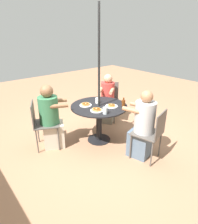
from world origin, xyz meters
TOP-DOWN VIEW (x-y plane):
  - ground_plane at (0.00, 0.00)m, footprint 12.00×12.00m
  - patio_table at (0.00, 0.00)m, footprint 1.06×1.06m
  - umbrella_pole at (0.00, 0.00)m, footprint 0.04×0.04m
  - patio_chair_north at (0.47, 0.95)m, footprint 0.59×0.59m
  - diner_north at (0.39, 0.80)m, footprint 0.51×0.57m
  - patio_chair_east at (-1.03, -0.26)m, footprint 0.53×0.53m
  - diner_east at (-0.86, -0.22)m, footprint 0.53×0.43m
  - patio_chair_south at (0.65, -0.84)m, footprint 0.61×0.61m
  - diner_south at (0.54, -0.70)m, footprint 0.54×0.57m
  - pancake_plate_a at (0.17, 0.19)m, footprint 0.22×0.22m
  - pancake_plate_b at (-0.18, -0.15)m, footprint 0.22×0.22m
  - pancake_plate_c at (-0.16, 0.19)m, footprint 0.22×0.22m
  - syrup_bottle at (-0.30, -0.34)m, footprint 0.09×0.06m
  - coffee_cup at (0.13, -0.06)m, footprint 0.08×0.08m
  - drinking_glass_a at (-0.36, 0.16)m, footprint 0.08×0.08m

SIDE VIEW (x-z plane):
  - ground_plane at x=0.00m, z-range 0.00..0.00m
  - patio_chair_north at x=0.47m, z-range 0.08..0.97m
  - patio_chair_east at x=-1.03m, z-range 0.08..0.97m
  - patio_chair_south at x=0.65m, z-range 0.08..0.97m
  - diner_south at x=0.54m, z-range -0.04..1.09m
  - diner_east at x=-0.86m, z-range -0.05..1.14m
  - diner_north at x=0.39m, z-range -0.05..1.14m
  - patio_table at x=0.00m, z-range 0.21..0.94m
  - pancake_plate_b at x=-0.18m, z-range 0.72..0.77m
  - pancake_plate_a at x=0.17m, z-range 0.72..0.77m
  - pancake_plate_c at x=-0.16m, z-range 0.72..0.77m
  - coffee_cup at x=0.13m, z-range 0.73..0.83m
  - drinking_glass_a at x=-0.36m, z-range 0.73..0.85m
  - syrup_bottle at x=-0.30m, z-range 0.71..0.88m
  - umbrella_pole at x=0.00m, z-range 0.00..2.45m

